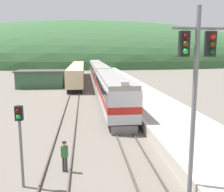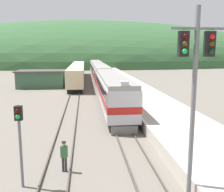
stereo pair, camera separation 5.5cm
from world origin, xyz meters
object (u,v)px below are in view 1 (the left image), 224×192
(carriage_second, at_px, (100,74))
(signal_post_siding, at_px, (20,129))
(siding_train, at_px, (77,73))
(signal_mast_main, at_px, (195,79))
(carriage_third, at_px, (96,68))
(track_worker, at_px, (65,154))
(express_train_lead_car, at_px, (112,90))

(carriage_second, distance_m, signal_post_siding, 39.99)
(siding_train, xyz_separation_m, signal_mast_main, (6.18, -50.17, 3.69))
(carriage_third, bearing_deg, siding_train, -110.42)
(carriage_second, distance_m, siding_train, 9.65)
(carriage_third, xyz_separation_m, track_worker, (-4.39, -59.24, -1.17))
(carriage_second, bearing_deg, signal_mast_main, -88.13)
(carriage_second, height_order, track_worker, carriage_second)
(signal_mast_main, xyz_separation_m, track_worker, (-5.76, 3.87, -4.61))
(express_train_lead_car, xyz_separation_m, carriage_second, (0.00, 21.70, -0.01))
(track_worker, bearing_deg, signal_mast_main, -33.91)
(carriage_second, relative_size, signal_post_siding, 4.81)
(express_train_lead_car, bearing_deg, carriage_second, 90.00)
(carriage_third, distance_m, signal_post_siding, 61.10)
(signal_mast_main, relative_size, signal_post_siding, 2.02)
(carriage_second, relative_size, siding_train, 0.52)
(carriage_third, height_order, siding_train, carriage_third)
(track_worker, bearing_deg, express_train_lead_car, 74.87)
(express_train_lead_car, distance_m, carriage_second, 21.70)
(carriage_third, relative_size, signal_mast_main, 2.38)
(signal_mast_main, distance_m, track_worker, 8.33)
(siding_train, distance_m, signal_post_siding, 47.86)
(carriage_second, bearing_deg, track_worker, -96.60)
(signal_post_siding, height_order, track_worker, signal_post_siding)
(signal_mast_main, relative_size, track_worker, 4.78)
(signal_mast_main, height_order, signal_post_siding, signal_mast_main)
(express_train_lead_car, relative_size, siding_train, 0.53)
(express_train_lead_car, distance_m, signal_mast_main, 20.45)
(express_train_lead_car, bearing_deg, signal_post_siding, -109.74)
(siding_train, bearing_deg, carriage_second, -60.05)
(signal_mast_main, bearing_deg, carriage_second, 91.87)
(express_train_lead_car, height_order, carriage_third, express_train_lead_car)
(carriage_second, bearing_deg, signal_post_siding, -99.18)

